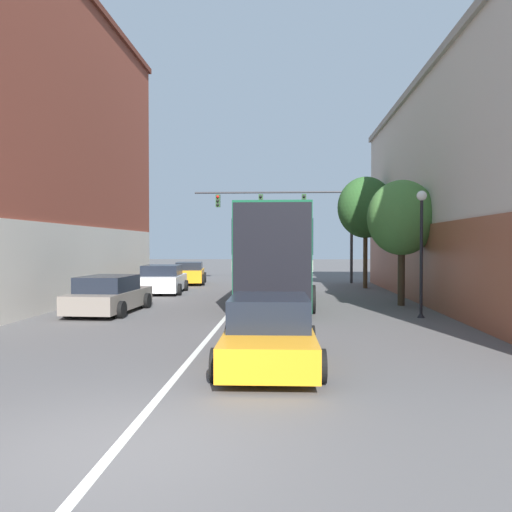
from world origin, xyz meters
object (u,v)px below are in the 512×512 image
(bus, at_px, (277,252))
(street_tree_near, at_px, (402,218))
(parked_car_left_near, at_px, (190,273))
(hatchback_foreground, at_px, (269,333))
(traffic_signal_gantry, at_px, (296,211))
(street_tree_far, at_px, (366,208))
(parked_car_left_far, at_px, (109,295))
(street_lamp, at_px, (421,241))
(parked_car_left_mid, at_px, (163,280))

(bus, distance_m, street_tree_near, 5.17)
(parked_car_left_near, bearing_deg, street_tree_near, -141.73)
(hatchback_foreground, xyz_separation_m, traffic_signal_gantry, (0.96, 21.85, 3.96))
(street_tree_far, bearing_deg, bus, -123.00)
(bus, bearing_deg, street_tree_near, -96.48)
(bus, relative_size, traffic_signal_gantry, 1.01)
(traffic_signal_gantry, height_order, street_tree_far, street_tree_far)
(bus, bearing_deg, parked_car_left_far, 120.82)
(street_lamp, bearing_deg, traffic_signal_gantry, 104.22)
(parked_car_left_far, distance_m, street_tree_far, 15.67)
(bus, distance_m, parked_car_left_mid, 7.10)
(parked_car_left_near, distance_m, street_lamp, 17.35)
(traffic_signal_gantry, bearing_deg, bus, -95.16)
(parked_car_left_near, height_order, parked_car_left_mid, parked_car_left_mid)
(street_lamp, bearing_deg, parked_car_left_far, 176.91)
(hatchback_foreground, height_order, street_lamp, street_lamp)
(street_tree_near, bearing_deg, street_lamp, -92.07)
(parked_car_left_mid, height_order, street_tree_far, street_tree_far)
(hatchback_foreground, distance_m, street_tree_far, 19.13)
(hatchback_foreground, bearing_deg, street_lamp, -36.47)
(hatchback_foreground, distance_m, street_lamp, 8.49)
(parked_car_left_far, height_order, street_tree_near, street_tree_near)
(parked_car_left_mid, bearing_deg, hatchback_foreground, -162.14)
(street_tree_near, bearing_deg, parked_car_left_mid, 157.37)
(parked_car_left_near, bearing_deg, bus, -157.40)
(parked_car_left_mid, bearing_deg, parked_car_left_far, 175.37)
(parked_car_left_far, bearing_deg, parked_car_left_mid, 1.47)
(parked_car_left_near, distance_m, parked_car_left_mid, 5.92)
(bus, xyz_separation_m, traffic_signal_gantry, (1.00, 11.12, 2.47))
(bus, distance_m, hatchback_foreground, 10.84)
(street_tree_near, distance_m, street_tree_far, 8.08)
(hatchback_foreground, relative_size, parked_car_left_far, 0.94)
(bus, distance_m, street_lamp, 6.28)
(bus, distance_m, parked_car_left_far, 6.96)
(parked_car_left_mid, distance_m, street_tree_near, 11.96)
(street_tree_far, bearing_deg, parked_car_left_mid, -161.52)
(parked_car_left_near, distance_m, street_tree_far, 11.31)
(parked_car_left_near, distance_m, street_tree_near, 15.05)
(hatchback_foreground, distance_m, parked_car_left_mid, 15.71)
(bus, height_order, parked_car_left_far, bus)
(street_tree_far, bearing_deg, street_tree_near, -88.89)
(parked_car_left_mid, height_order, traffic_signal_gantry, traffic_signal_gantry)
(parked_car_left_mid, xyz_separation_m, traffic_signal_gantry, (6.78, 7.26, 3.93))
(hatchback_foreground, bearing_deg, traffic_signal_gantry, -3.63)
(traffic_signal_gantry, relative_size, street_tree_far, 1.63)
(hatchback_foreground, bearing_deg, street_tree_far, -15.82)
(parked_car_left_near, xyz_separation_m, parked_car_left_far, (-0.30, -13.18, -0.03))
(parked_car_left_near, distance_m, parked_car_left_far, 13.19)
(parked_car_left_far, distance_m, traffic_signal_gantry, 16.56)
(street_tree_far, bearing_deg, traffic_signal_gantry, 135.52)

